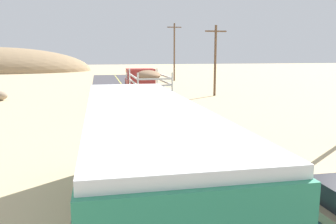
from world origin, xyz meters
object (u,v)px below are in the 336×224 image
at_px(livestock_truck, 143,83).
at_px(car_far, 134,79).
at_px(power_pole_mid, 215,58).
at_px(power_pole_far, 174,50).
at_px(bus, 142,163).

distance_m(livestock_truck, car_far, 13.55).
relative_size(power_pole_mid, power_pole_far, 0.80).
distance_m(car_far, power_pole_far, 12.84).
relative_size(livestock_truck, bus, 0.97).
distance_m(livestock_truck, power_pole_mid, 9.09).
xyz_separation_m(livestock_truck, car_far, (0.56, 13.52, -0.70)).
height_order(bus, car_far, bus).
height_order(livestock_truck, bus, bus).
relative_size(car_far, power_pole_far, 0.53).
bearing_deg(livestock_truck, power_pole_far, 71.45).
distance_m(bus, power_pole_mid, 28.10).
height_order(livestock_truck, power_pole_far, power_pole_far).
bearing_deg(power_pole_far, car_far, -126.38).
distance_m(livestock_truck, bus, 22.00).
distance_m(bus, power_pole_far, 46.61).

